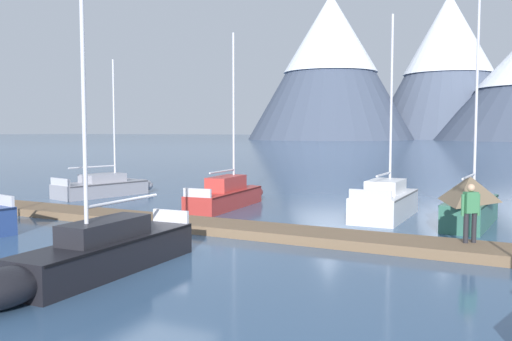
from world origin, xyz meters
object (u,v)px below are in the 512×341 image
Objects in this scene: sailboat_nearest_berth at (107,186)px; sailboat_mid_dock_port at (229,194)px; sailboat_outer_slip at (472,201)px; sailboat_mid_dock_starboard at (93,255)px; sailboat_far_berth at (388,201)px; person_on_dock at (470,209)px.

sailboat_nearest_berth is 0.92× the size of sailboat_mid_dock_port.
sailboat_outer_slip reaches higher than sailboat_nearest_berth.
sailboat_far_berth is (4.27, 12.41, 0.08)m from sailboat_mid_dock_starboard.
sailboat_mid_dock_port reaches higher than person_on_dock.
sailboat_far_berth is at bearing 1.95° from sailboat_mid_dock_port.
sailboat_outer_slip is at bearing -9.67° from sailboat_far_berth.
sailboat_far_berth is 0.96× the size of sailboat_outer_slip.
sailboat_outer_slip is at bearing 93.79° from person_on_dock.
sailboat_mid_dock_port reaches higher than sailboat_nearest_berth.
sailboat_mid_dock_port is 12.50m from sailboat_mid_dock_starboard.
sailboat_nearest_berth is at bearing 177.49° from sailboat_far_berth.
sailboat_mid_dock_starboard is at bearing -76.56° from sailboat_mid_dock_port.
sailboat_mid_dock_port is 1.06× the size of sailboat_mid_dock_starboard.
sailboat_nearest_berth is 4.31× the size of person_on_dock.
sailboat_nearest_berth is at bearing 176.21° from sailboat_outer_slip.
sailboat_nearest_berth is 17.01m from sailboat_mid_dock_starboard.
sailboat_mid_dock_starboard is 13.12m from sailboat_far_berth.
sailboat_mid_dock_starboard is at bearing -122.39° from sailboat_outer_slip.
sailboat_mid_dock_port is at bearing 153.08° from person_on_dock.
sailboat_mid_dock_port is (7.98, -0.91, 0.06)m from sailboat_nearest_berth.
sailboat_nearest_berth is at bearing 173.50° from sailboat_mid_dock_port.
sailboat_mid_dock_starboard is at bearing -109.01° from sailboat_far_berth.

